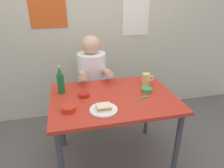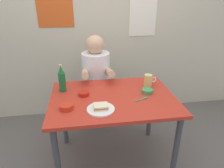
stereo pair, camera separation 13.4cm
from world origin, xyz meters
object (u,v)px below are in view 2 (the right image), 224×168
object	(u,v)px
dining_table	(113,106)
dip_bowl_green	(147,91)
beer_mug	(148,80)
plate_orange	(101,109)
person_seated	(96,70)
beer_bottle	(62,79)
sandwich	(101,107)
stool	(97,102)

from	to	relation	value
dining_table	dip_bowl_green	size ratio (longest dim) A/B	11.00
beer_mug	dining_table	bearing A→B (deg)	-155.90
dining_table	beer_mug	world-z (taller)	beer_mug
plate_orange	dip_bowl_green	xyz separation A→B (m)	(0.46, 0.24, 0.01)
dip_bowl_green	beer_mug	bearing A→B (deg)	69.96
person_seated	plate_orange	world-z (taller)	person_seated
beer_bottle	sandwich	bearing A→B (deg)	-51.18
sandwich	beer_bottle	world-z (taller)	beer_bottle
dining_table	sandwich	bearing A→B (deg)	-121.34
stool	sandwich	size ratio (longest dim) A/B	4.09
dip_bowl_green	beer_bottle	bearing A→B (deg)	168.64
person_seated	plate_orange	xyz separation A→B (m)	(-0.03, -0.83, -0.02)
dining_table	plate_orange	xyz separation A→B (m)	(-0.13, -0.21, 0.10)
dining_table	sandwich	xyz separation A→B (m)	(-0.13, -0.21, 0.13)
dining_table	beer_mug	xyz separation A→B (m)	(0.38, 0.17, 0.15)
dip_bowl_green	stool	bearing A→B (deg)	125.41
dining_table	stool	distance (m)	0.70
plate_orange	sandwich	world-z (taller)	sandwich
plate_orange	dip_bowl_green	world-z (taller)	dip_bowl_green
plate_orange	beer_mug	distance (m)	0.64
plate_orange	beer_bottle	size ratio (longest dim) A/B	0.84
person_seated	dip_bowl_green	world-z (taller)	person_seated
beer_mug	dip_bowl_green	xyz separation A→B (m)	(-0.05, -0.14, -0.04)
sandwich	dip_bowl_green	world-z (taller)	sandwich
beer_mug	dip_bowl_green	bearing A→B (deg)	-110.04
person_seated	beer_bottle	distance (m)	0.56
sandwich	dip_bowl_green	bearing A→B (deg)	27.72
stool	person_seated	bearing A→B (deg)	-90.00
beer_bottle	dip_bowl_green	bearing A→B (deg)	-11.36
person_seated	sandwich	world-z (taller)	person_seated
person_seated	beer_bottle	xyz separation A→B (m)	(-0.34, -0.44, 0.09)
beer_bottle	dip_bowl_green	size ratio (longest dim) A/B	2.62
beer_mug	sandwich	bearing A→B (deg)	-143.07
sandwich	beer_mug	xyz separation A→B (m)	(0.51, 0.38, 0.03)
person_seated	plate_orange	distance (m)	0.83
person_seated	dip_bowl_green	distance (m)	0.73
plate_orange	sandwich	distance (m)	0.02
stool	plate_orange	xyz separation A→B (m)	(-0.03, -0.84, 0.40)
person_seated	beer_bottle	bearing A→B (deg)	-128.25
beer_bottle	beer_mug	bearing A→B (deg)	-0.92
stool	beer_mug	xyz separation A→B (m)	(0.48, -0.46, 0.45)
sandwich	beer_bottle	bearing A→B (deg)	128.82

